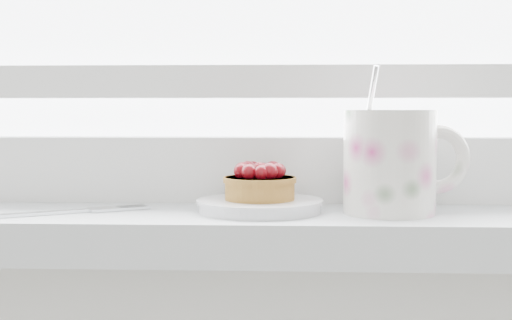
# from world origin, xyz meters

# --- Properties ---
(saucer) EXTENTS (0.12, 0.12, 0.01)m
(saucer) POSITION_xyz_m (0.00, 1.88, 0.95)
(saucer) COLOR silver
(saucer) RESTS_ON windowsill
(raspberry_tart) EXTENTS (0.07, 0.07, 0.04)m
(raspberry_tart) POSITION_xyz_m (0.00, 1.88, 0.97)
(raspberry_tart) COLOR brown
(raspberry_tart) RESTS_ON saucer
(floral_mug) EXTENTS (0.13, 0.10, 0.14)m
(floral_mug) POSITION_xyz_m (0.13, 1.88, 0.99)
(floral_mug) COLOR silver
(floral_mug) RESTS_ON windowsill
(fork) EXTENTS (0.17, 0.11, 0.00)m
(fork) POSITION_xyz_m (-0.19, 1.86, 0.94)
(fork) COLOR silver
(fork) RESTS_ON windowsill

